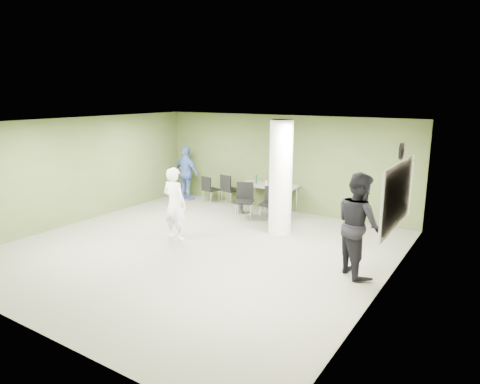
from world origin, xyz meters
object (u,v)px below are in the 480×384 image
Objects in this scene: woman_white at (175,204)px; man_black at (358,224)px; chair_back_left at (209,187)px; man_blue at (187,173)px; folding_table at (268,186)px.

man_black reaches higher than woman_white.
chair_back_left is 0.49× the size of man_blue.
woman_white is at bearing 133.46° from man_blue.
woman_white is (1.40, -3.22, 0.37)m from chair_back_left.
man_black reaches higher than man_blue.
woman_white is at bearing -106.04° from folding_table.
chair_back_left is at bearing 178.31° from folding_table.
man_black is at bearing 164.51° from man_blue.
folding_table is 2.04× the size of chair_back_left.
chair_back_left is 0.50× the size of woman_white.
man_black is at bearing -174.80° from woman_white.
man_black is 1.14× the size of man_blue.
chair_back_left is (-2.07, -0.10, -0.26)m from folding_table.
folding_table is at bearing -100.88° from woman_white.
woman_white is (-0.68, -3.32, 0.11)m from folding_table.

